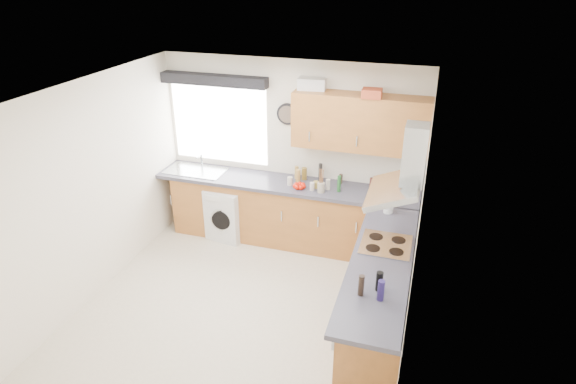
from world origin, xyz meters
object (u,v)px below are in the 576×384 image
(upper_cabinets, at_px, (360,123))
(oven, at_px, (382,283))
(extractor_hood, at_px, (404,171))
(washing_machine, at_px, (229,212))

(upper_cabinets, bearing_deg, oven, -67.46)
(extractor_hood, relative_size, washing_machine, 1.03)
(extractor_hood, bearing_deg, washing_machine, 155.42)
(extractor_hood, relative_size, upper_cabinets, 0.46)
(oven, relative_size, washing_machine, 1.12)
(upper_cabinets, distance_m, washing_machine, 2.27)
(oven, distance_m, upper_cabinets, 1.99)
(oven, xyz_separation_m, extractor_hood, (0.10, -0.00, 1.34))
(extractor_hood, height_order, washing_machine, extractor_hood)
(oven, bearing_deg, upper_cabinets, 112.54)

